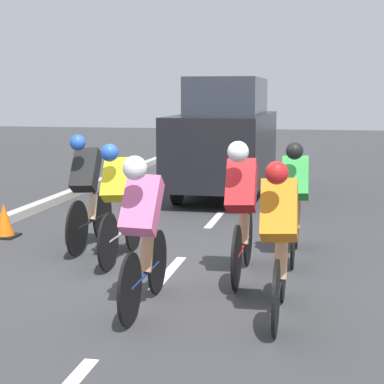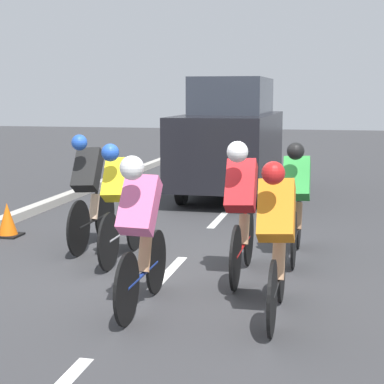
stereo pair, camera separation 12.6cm
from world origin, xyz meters
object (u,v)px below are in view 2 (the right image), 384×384
at_px(cyclist_yellow, 120,200).
at_px(traffic_cone, 7,220).
at_px(cyclist_green, 297,199).
at_px(cyclist_orange, 277,238).
at_px(cyclist_pink, 140,229).
at_px(cyclist_black, 89,190).
at_px(cyclist_red, 241,207).
at_px(support_car, 231,137).

xyz_separation_m(cyclist_yellow, traffic_cone, (2.04, -0.95, -0.52)).
xyz_separation_m(cyclist_green, cyclist_orange, (0.04, 2.24, 0.00)).
height_order(cyclist_pink, cyclist_yellow, cyclist_pink).
relative_size(cyclist_black, cyclist_yellow, 0.98).
bearing_deg(cyclist_red, support_car, -79.67).
height_order(cyclist_red, support_car, support_car).
bearing_deg(cyclist_black, support_car, -101.97).
xyz_separation_m(cyclist_black, cyclist_orange, (-2.67, 2.21, -0.02)).
height_order(cyclist_green, traffic_cone, cyclist_green).
height_order(cyclist_pink, cyclist_red, cyclist_red).
relative_size(cyclist_black, cyclist_pink, 1.03).
height_order(cyclist_red, traffic_cone, cyclist_red).
height_order(cyclist_pink, cyclist_orange, cyclist_pink).
xyz_separation_m(cyclist_black, cyclist_green, (-2.70, -0.03, -0.02)).
xyz_separation_m(cyclist_green, cyclist_red, (0.54, 0.99, 0.05)).
height_order(cyclist_green, support_car, support_car).
height_order(cyclist_orange, support_car, support_car).
height_order(cyclist_pink, support_car, support_car).
height_order(cyclist_orange, cyclist_red, cyclist_red).
distance_m(cyclist_pink, support_car, 7.29).
distance_m(cyclist_green, cyclist_red, 1.13).
bearing_deg(support_car, cyclist_orange, 102.42).
distance_m(cyclist_black, cyclist_pink, 2.63).
relative_size(cyclist_pink, cyclist_yellow, 0.95).
bearing_deg(cyclist_black, traffic_cone, -15.94).
distance_m(cyclist_black, cyclist_red, 2.37).
relative_size(cyclist_green, traffic_cone, 3.49).
relative_size(cyclist_pink, cyclist_red, 0.94).
relative_size(cyclist_orange, support_car, 0.35).
bearing_deg(support_car, cyclist_pink, 92.56).
distance_m(cyclist_green, support_car, 5.29).
xyz_separation_m(cyclist_green, cyclist_yellow, (2.10, 0.57, -0.00)).
height_order(cyclist_black, cyclist_pink, cyclist_black).
xyz_separation_m(cyclist_orange, cyclist_red, (0.50, -1.24, 0.05)).
bearing_deg(cyclist_red, cyclist_orange, 111.95).
height_order(support_car, traffic_cone, support_car).
bearing_deg(cyclist_orange, cyclist_pink, 1.20).
distance_m(cyclist_pink, traffic_cone, 3.91).
height_order(cyclist_orange, traffic_cone, cyclist_orange).
bearing_deg(cyclist_pink, support_car, -87.44).
distance_m(cyclist_yellow, support_car, 5.62).
relative_size(cyclist_red, traffic_cone, 3.52).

